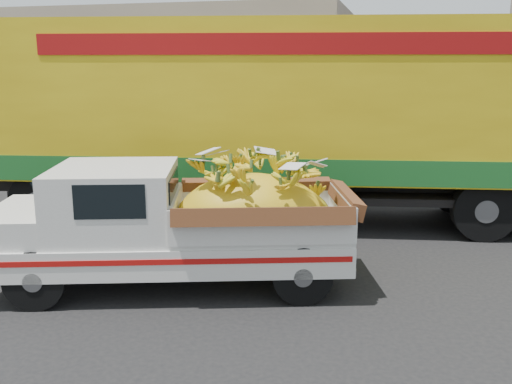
# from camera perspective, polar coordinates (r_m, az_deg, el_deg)

# --- Properties ---
(ground) EXTENTS (100.00, 100.00, 0.00)m
(ground) POSITION_cam_1_polar(r_m,az_deg,el_deg) (8.92, -6.85, -7.23)
(ground) COLOR black
(ground) RESTS_ON ground
(curb) EXTENTS (60.00, 0.25, 0.15)m
(curb) POSITION_cam_1_polar(r_m,az_deg,el_deg) (13.82, 1.07, 0.33)
(curb) COLOR gray
(curb) RESTS_ON ground
(sidewalk) EXTENTS (60.00, 4.00, 0.14)m
(sidewalk) POSITION_cam_1_polar(r_m,az_deg,el_deg) (15.83, 2.80, 1.88)
(sidewalk) COLOR gray
(sidewalk) RESTS_ON ground
(building_left) EXTENTS (18.00, 6.00, 5.00)m
(building_left) POSITION_cam_1_polar(r_m,az_deg,el_deg) (23.88, -13.65, 11.04)
(building_left) COLOR gray
(building_left) RESTS_ON ground
(pickup_truck) EXTENTS (5.09, 3.07, 1.68)m
(pickup_truck) POSITION_cam_1_polar(r_m,az_deg,el_deg) (7.89, -5.79, -2.97)
(pickup_truck) COLOR black
(pickup_truck) RESTS_ON ground
(semi_trailer) EXTENTS (12.07, 4.42, 3.80)m
(semi_trailer) POSITION_cam_1_polar(r_m,az_deg,el_deg) (10.94, 3.14, 7.92)
(semi_trailer) COLOR black
(semi_trailer) RESTS_ON ground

